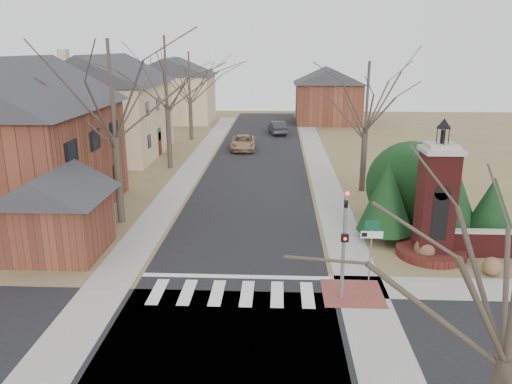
# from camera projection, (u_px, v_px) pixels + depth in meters

# --- Properties ---
(ground) EXTENTS (120.00, 120.00, 0.00)m
(ground) POSITION_uv_depth(u_px,v_px,m) (230.00, 303.00, 19.12)
(ground) COLOR brown
(ground) RESTS_ON ground
(main_street) EXTENTS (8.00, 70.00, 0.01)m
(main_street) POSITION_uv_depth(u_px,v_px,m) (256.00, 169.00, 40.21)
(main_street) COLOR black
(main_street) RESTS_ON ground
(cross_street) EXTENTS (120.00, 8.00, 0.01)m
(cross_street) POSITION_uv_depth(u_px,v_px,m) (221.00, 349.00, 16.24)
(cross_street) COLOR black
(cross_street) RESTS_ON ground
(crosswalk_zone) EXTENTS (8.00, 2.20, 0.02)m
(crosswalk_zone) POSITION_uv_depth(u_px,v_px,m) (232.00, 293.00, 19.88)
(crosswalk_zone) COLOR silver
(crosswalk_zone) RESTS_ON ground
(stop_bar) EXTENTS (8.00, 0.35, 0.02)m
(stop_bar) POSITION_uv_depth(u_px,v_px,m) (235.00, 277.00, 21.32)
(stop_bar) COLOR silver
(stop_bar) RESTS_ON ground
(sidewalk_right_main) EXTENTS (2.00, 60.00, 0.02)m
(sidewalk_right_main) POSITION_uv_depth(u_px,v_px,m) (321.00, 169.00, 39.98)
(sidewalk_right_main) COLOR gray
(sidewalk_right_main) RESTS_ON ground
(sidewalk_left) EXTENTS (2.00, 60.00, 0.02)m
(sidewalk_left) POSITION_uv_depth(u_px,v_px,m) (192.00, 168.00, 40.44)
(sidewalk_left) COLOR gray
(sidewalk_left) RESTS_ON ground
(curb_apron) EXTENTS (2.40, 2.40, 0.02)m
(curb_apron) POSITION_uv_depth(u_px,v_px,m) (352.00, 293.00, 19.86)
(curb_apron) COLOR brown
(curb_apron) RESTS_ON ground
(traffic_signal_pole) EXTENTS (0.28, 0.41, 4.50)m
(traffic_signal_pole) POSITION_uv_depth(u_px,v_px,m) (344.00, 237.00, 18.75)
(traffic_signal_pole) COLOR slate
(traffic_signal_pole) RESTS_ON ground
(sign_post) EXTENTS (0.90, 0.07, 2.75)m
(sign_post) POSITION_uv_depth(u_px,v_px,m) (371.00, 239.00, 20.23)
(sign_post) COLOR slate
(sign_post) RESTS_ON ground
(brick_gate_monument) EXTENTS (3.20, 3.20, 6.47)m
(brick_gate_monument) POSITION_uv_depth(u_px,v_px,m) (435.00, 212.00, 22.90)
(brick_gate_monument) COLOR #4E1716
(brick_gate_monument) RESTS_ON ground
(house_brick_left) EXTENTS (9.80, 11.80, 9.42)m
(house_brick_left) POSITION_uv_depth(u_px,v_px,m) (15.00, 136.00, 27.98)
(house_brick_left) COLOR brown
(house_brick_left) RESTS_ON ground
(house_stucco_left) EXTENTS (9.80, 12.80, 9.28)m
(house_stucco_left) POSITION_uv_depth(u_px,v_px,m) (107.00, 104.00, 44.32)
(house_stucco_left) COLOR #D3BA8C
(house_stucco_left) RESTS_ON ground
(garage_left) EXTENTS (4.80, 4.80, 4.29)m
(garage_left) POSITION_uv_depth(u_px,v_px,m) (56.00, 208.00, 23.17)
(garage_left) COLOR brown
(garage_left) RESTS_ON ground
(house_distant_left) EXTENTS (10.80, 8.80, 8.53)m
(house_distant_left) POSITION_uv_depth(u_px,v_px,m) (173.00, 89.00, 64.49)
(house_distant_left) COLOR #D3BA8C
(house_distant_left) RESTS_ON ground
(house_distant_right) EXTENTS (8.80, 8.80, 7.30)m
(house_distant_right) POSITION_uv_depth(u_px,v_px,m) (328.00, 94.00, 63.77)
(house_distant_right) COLOR brown
(house_distant_right) RESTS_ON ground
(evergreen_near) EXTENTS (2.80, 2.80, 4.10)m
(evergreen_near) POSITION_uv_depth(u_px,v_px,m) (387.00, 196.00, 24.87)
(evergreen_near) COLOR #473D33
(evergreen_near) RESTS_ON ground
(evergreen_mid) EXTENTS (3.40, 3.40, 4.70)m
(evergreen_mid) POSITION_uv_depth(u_px,v_px,m) (447.00, 185.00, 25.79)
(evergreen_mid) COLOR #473D33
(evergreen_mid) RESTS_ON ground
(evergreen_far) EXTENTS (2.40, 2.40, 3.30)m
(evergreen_far) POSITION_uv_depth(u_px,v_px,m) (492.00, 204.00, 24.93)
(evergreen_far) COLOR #473D33
(evergreen_far) RESTS_ON ground
(evergreen_mass) EXTENTS (4.80, 4.80, 4.80)m
(evergreen_mass) POSITION_uv_depth(u_px,v_px,m) (411.00, 182.00, 27.15)
(evergreen_mass) COLOR black
(evergreen_mass) RESTS_ON ground
(bare_tree_0) EXTENTS (8.05, 8.05, 11.15)m
(bare_tree_0) POSITION_uv_depth(u_px,v_px,m) (111.00, 82.00, 25.91)
(bare_tree_0) COLOR #473D33
(bare_tree_0) RESTS_ON ground
(bare_tree_1) EXTENTS (8.40, 8.40, 11.64)m
(bare_tree_1) POSITION_uv_depth(u_px,v_px,m) (165.00, 66.00, 38.28)
(bare_tree_1) COLOR #473D33
(bare_tree_1) RESTS_ON ground
(bare_tree_2) EXTENTS (7.35, 7.35, 10.19)m
(bare_tree_2) POSITION_uv_depth(u_px,v_px,m) (189.00, 72.00, 51.05)
(bare_tree_2) COLOR #473D33
(bare_tree_2) RESTS_ON ground
(bare_tree_3) EXTENTS (7.00, 7.00, 9.70)m
(bare_tree_3) POSITION_uv_depth(u_px,v_px,m) (368.00, 91.00, 32.26)
(bare_tree_3) COLOR #473D33
(bare_tree_3) RESTS_ON ground
(pickup_truck) EXTENTS (2.44, 5.01, 1.37)m
(pickup_truck) POSITION_uv_depth(u_px,v_px,m) (243.00, 143.00, 47.49)
(pickup_truck) COLOR #A07A57
(pickup_truck) RESTS_ON ground
(distant_car) EXTENTS (2.28, 4.67, 1.47)m
(distant_car) POSITION_uv_depth(u_px,v_px,m) (277.00, 127.00, 56.14)
(distant_car) COLOR #2B2E32
(distant_car) RESTS_ON ground
(dry_shrub_left) EXTENTS (1.00, 1.00, 1.00)m
(dry_shrub_left) POSITION_uv_depth(u_px,v_px,m) (425.00, 249.00, 23.01)
(dry_shrub_left) COLOR brown
(dry_shrub_left) RESTS_ON ground
(dry_shrub_right) EXTENTS (0.81, 0.81, 0.81)m
(dry_shrub_right) POSITION_uv_depth(u_px,v_px,m) (492.00, 266.00, 21.39)
(dry_shrub_right) COLOR brown
(dry_shrub_right) RESTS_ON ground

